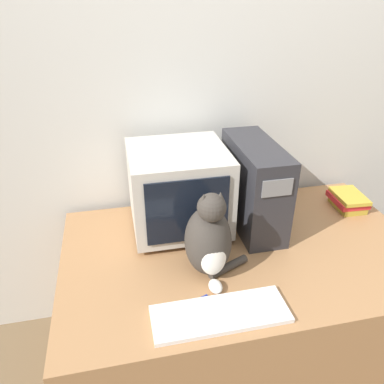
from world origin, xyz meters
name	(u,v)px	position (x,y,z in m)	size (l,w,h in m)	color
wall_back	(215,104)	(0.00, 1.02, 1.25)	(7.00, 0.05, 2.50)	silver
desk	(239,309)	(0.00, 0.48, 0.37)	(1.59, 0.95, 0.74)	#9E7047
crt_monitor	(179,189)	(-0.25, 0.71, 0.95)	(0.44, 0.43, 0.40)	#BCB7AD
computer_tower	(254,185)	(0.10, 0.67, 0.95)	(0.19, 0.49, 0.41)	#28282D
keyboard	(220,314)	(-0.21, 0.12, 0.75)	(0.49, 0.17, 0.02)	silver
cat	(209,240)	(-0.19, 0.36, 0.90)	(0.27, 0.26, 0.38)	#38332D
book_stack	(348,200)	(0.65, 0.70, 0.79)	(0.16, 0.21, 0.08)	gold
pen	(192,303)	(-0.30, 0.20, 0.75)	(0.13, 0.06, 0.01)	navy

